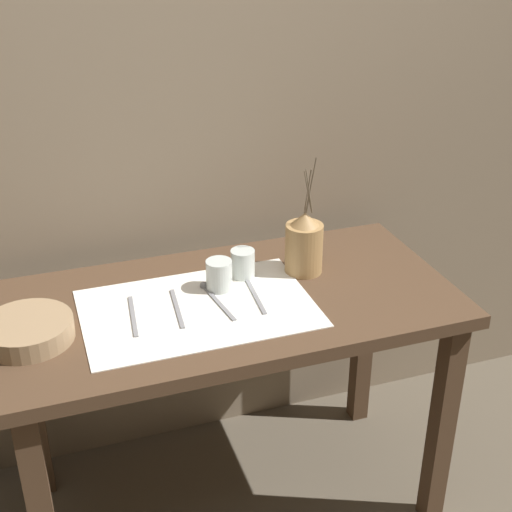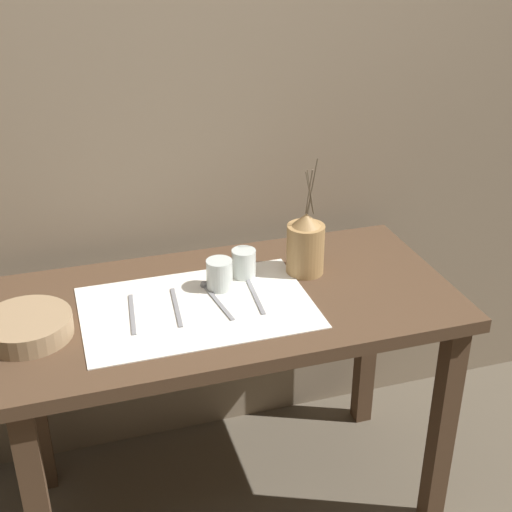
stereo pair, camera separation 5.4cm
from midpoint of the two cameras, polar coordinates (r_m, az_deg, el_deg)
ground_plane at (r=2.50m, az=-2.48°, el=-18.95°), size 12.00×12.00×0.00m
stone_wall_back at (r=2.24m, az=-6.35°, el=11.44°), size 7.00×0.06×2.40m
wooden_table at (r=2.07m, az=-2.84°, el=-6.11°), size 1.28×0.64×0.78m
linen_cloth at (r=1.97m, az=-5.46°, el=-4.20°), size 0.63×0.41×0.00m
pitcher_with_flowers at (r=2.11m, az=3.14°, el=0.91°), size 0.11×0.11×0.37m
wooden_bowl at (r=1.92m, az=-18.58°, el=-5.68°), size 0.23×0.23×0.05m
glass_tumbler_near at (r=2.03m, az=-3.72°, el=-1.53°), size 0.08×0.08×0.09m
glass_tumbler_far at (r=2.10m, az=-1.80°, el=-0.60°), size 0.07×0.07×0.08m
knife_center at (r=1.95m, az=-10.59°, el=-4.74°), size 0.03×0.21×0.00m
fork_inner at (r=1.97m, az=-7.11°, el=-4.18°), size 0.03×0.21×0.00m
spoon_outer at (r=2.03m, az=-4.47°, el=-2.94°), size 0.05×0.22×0.02m
fork_outer at (r=2.01m, az=-0.83°, el=-3.18°), size 0.03×0.21×0.00m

